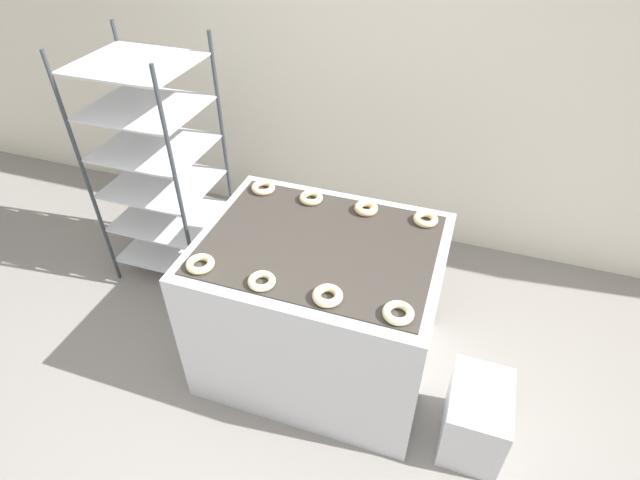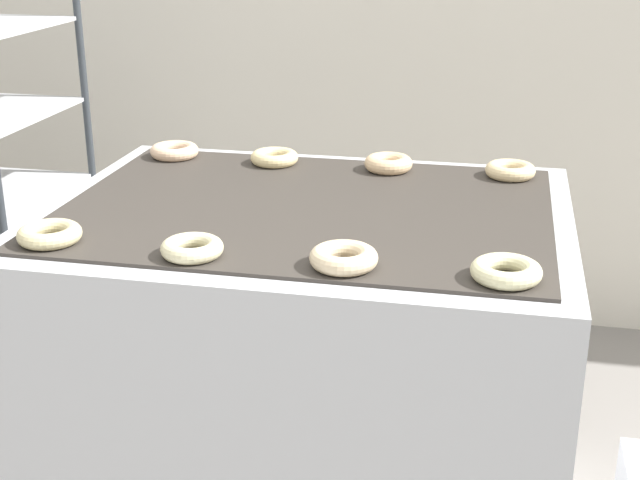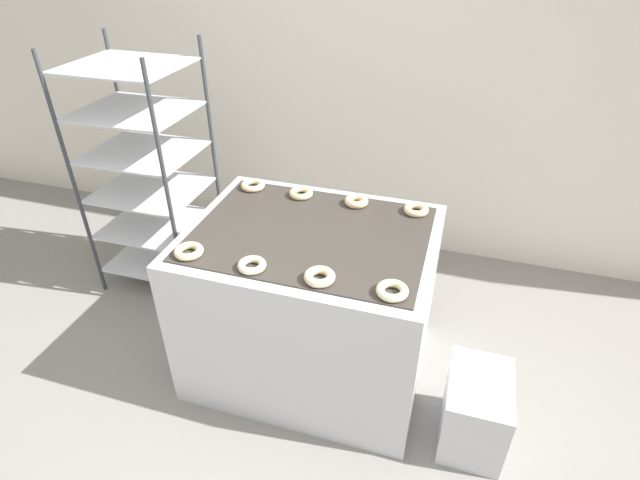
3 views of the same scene
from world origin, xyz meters
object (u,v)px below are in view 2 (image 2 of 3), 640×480
(donut_near_midleft, at_px, (192,248))
(donut_near_right, at_px, (506,271))
(donut_far_left, at_px, (174,151))
(donut_far_midright, at_px, (388,163))
(donut_far_right, at_px, (510,170))
(donut_near_left, at_px, (50,234))
(donut_far_midleft, at_px, (274,157))
(fryer_machine, at_px, (308,374))
(donut_near_midright, at_px, (344,258))

(donut_near_midleft, bearing_deg, donut_near_right, 0.49)
(donut_near_midleft, distance_m, donut_far_left, 0.76)
(donut_far_midright, distance_m, donut_far_right, 0.31)
(donut_far_midright, bearing_deg, donut_far_left, 178.93)
(donut_near_left, xyz_separation_m, donut_far_midright, (0.61, 0.67, 0.00))
(donut_near_midleft, height_order, donut_far_right, donut_far_right)
(donut_near_right, distance_m, donut_far_midleft, 0.92)
(donut_far_left, bearing_deg, donut_far_midleft, -1.79)
(fryer_machine, relative_size, donut_near_left, 9.14)
(donut_near_left, height_order, donut_far_midleft, same)
(donut_near_left, distance_m, donut_near_midright, 0.62)
(donut_far_left, distance_m, donut_far_right, 0.91)
(fryer_machine, height_order, donut_far_midright, donut_far_midright)
(donut_far_left, height_order, donut_far_midleft, same)
(donut_near_left, relative_size, donut_near_midright, 0.99)
(donut_near_midright, bearing_deg, donut_near_midleft, -179.02)
(donut_far_midright, xyz_separation_m, donut_far_right, (0.31, 0.01, -0.00))
(donut_near_midright, xyz_separation_m, donut_far_right, (0.31, 0.69, -0.00))
(donut_far_left, distance_m, donut_far_midright, 0.60)
(donut_near_midright, bearing_deg, donut_far_midleft, 114.85)
(donut_near_left, relative_size, donut_far_left, 0.99)
(donut_far_midright, relative_size, donut_far_right, 0.99)
(donut_far_midleft, xyz_separation_m, donut_far_right, (0.62, 0.00, 0.00))
(donut_near_midright, xyz_separation_m, donut_far_midleft, (-0.32, 0.68, -0.00))
(fryer_machine, distance_m, donut_far_midleft, 0.59)
(fryer_machine, height_order, donut_near_right, donut_near_right)
(donut_near_right, bearing_deg, donut_far_midleft, 132.34)
(donut_far_midright, bearing_deg, donut_near_midleft, -113.42)
(donut_near_left, bearing_deg, donut_far_left, 88.82)
(fryer_machine, relative_size, donut_far_midright, 9.60)
(donut_near_midleft, relative_size, donut_far_midleft, 0.98)
(donut_near_midright, height_order, donut_far_right, donut_near_midright)
(donut_near_right, height_order, donut_far_midright, donut_far_midright)
(donut_near_midleft, bearing_deg, donut_far_left, 113.26)
(donut_near_midright, bearing_deg, donut_near_right, -0.01)
(donut_far_midleft, bearing_deg, donut_near_right, -47.66)
(donut_far_left, relative_size, donut_far_midright, 1.06)
(donut_far_left, bearing_deg, donut_near_midleft, -66.74)
(donut_far_midright, bearing_deg, donut_near_right, -65.30)
(donut_far_right, bearing_deg, donut_far_midright, -179.00)
(donut_near_right, bearing_deg, donut_far_midright, 114.70)
(fryer_machine, distance_m, donut_near_left, 0.74)
(donut_near_left, distance_m, donut_near_midleft, 0.31)
(donut_far_midright, bearing_deg, fryer_machine, -113.39)
(fryer_machine, bearing_deg, donut_near_right, -37.21)
(donut_near_left, bearing_deg, donut_near_right, -0.49)
(donut_near_midleft, relative_size, donut_far_right, 0.98)
(donut_far_left, xyz_separation_m, donut_far_midright, (0.60, -0.01, 0.00))
(donut_far_left, bearing_deg, donut_far_right, -0.35)
(donut_near_right, distance_m, donut_far_midright, 0.75)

